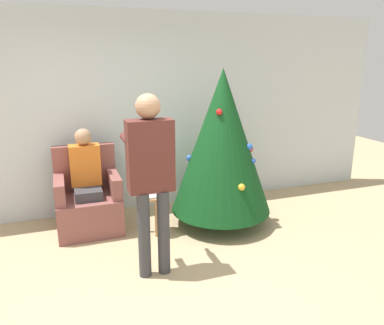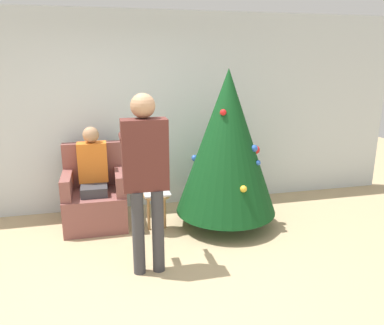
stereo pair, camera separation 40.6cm
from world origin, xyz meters
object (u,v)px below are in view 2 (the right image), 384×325
Objects in this scene: armchair at (95,198)px; side_stool at (157,202)px; person_seated at (93,173)px; christmas_tree at (227,143)px; person_standing at (145,168)px.

side_stool is (0.74, -0.41, 0.03)m from armchair.
armchair is 0.85m from side_stool.
armchair is 0.81× the size of person_seated.
christmas_tree is at bearing -14.08° from armchair.
person_standing reaches higher than armchair.
armchair is 0.34m from person_seated.
person_seated is 0.89m from side_stool.
side_stool is (0.74, -0.37, -0.31)m from person_seated.
person_standing is (0.52, -1.22, 0.37)m from person_seated.
christmas_tree is 1.56× the size of person_seated.
person_standing is at bearing -66.68° from person_seated.
person_seated is 0.72× the size of person_standing.
person_standing reaches higher than side_stool.
person_seated is 2.60× the size of side_stool.
armchair is 0.58× the size of person_standing.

